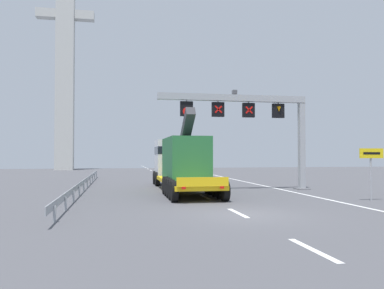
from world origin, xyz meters
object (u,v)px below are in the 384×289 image
at_px(exit_sign_yellow, 371,162).
at_px(bridge_pylon_distant, 65,42).
at_px(heavy_haul_truck_yellow, 179,161).
at_px(overhead_lane_gantry, 253,114).

height_order(exit_sign_yellow, bridge_pylon_distant, bridge_pylon_distant).
xyz_separation_m(heavy_haul_truck_yellow, exit_sign_yellow, (8.93, -8.76, 0.10)).
distance_m(overhead_lane_gantry, bridge_pylon_distant, 45.64).
bearing_deg(exit_sign_yellow, bridge_pylon_distant, 115.04).
bearing_deg(bridge_pylon_distant, overhead_lane_gantry, -65.69).
distance_m(heavy_haul_truck_yellow, bridge_pylon_distant, 43.90).
relative_size(heavy_haul_truck_yellow, bridge_pylon_distant, 0.35).
relative_size(overhead_lane_gantry, heavy_haul_truck_yellow, 0.76).
relative_size(overhead_lane_gantry, exit_sign_yellow, 3.85).
bearing_deg(bridge_pylon_distant, exit_sign_yellow, -64.96).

